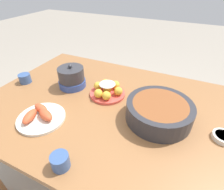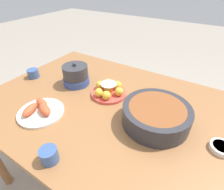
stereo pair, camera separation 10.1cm
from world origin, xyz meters
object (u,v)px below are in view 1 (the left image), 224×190
serving_bowl (159,110)px  cup_near (60,161)px  sauce_bowl (223,137)px  seafood_platter (40,116)px  cake_plate (107,90)px  cup_far (25,78)px  dining_table (117,118)px  warming_pot (72,77)px

serving_bowl → cup_near: 0.52m
sauce_bowl → seafood_platter: bearing=-163.6°
cake_plate → cup_far: size_ratio=2.80×
dining_table → cup_near: size_ratio=21.82×
cake_plate → sauce_bowl: (0.63, -0.09, -0.02)m
cup_far → dining_table: bearing=1.5°
dining_table → warming_pot: warming_pot is taller
seafood_platter → cup_far: (-0.36, 0.24, 0.01)m
cup_near → warming_pot: bearing=121.1°
cup_near → cup_far: 0.75m
cake_plate → seafood_platter: (-0.21, -0.34, -0.01)m
cake_plate → warming_pot: warming_pot is taller
cake_plate → cup_far: 0.58m
cup_near → warming_pot: (-0.31, 0.51, 0.03)m
seafood_platter → cup_near: 0.32m
sauce_bowl → warming_pot: size_ratio=0.54×
dining_table → seafood_platter: seafood_platter is taller
dining_table → cake_plate: (-0.10, 0.08, 0.12)m
cup_near → dining_table: bearing=83.4°
warming_pot → seafood_platter: bearing=-83.4°
cake_plate → sauce_bowl: size_ratio=2.28×
serving_bowl → seafood_platter: size_ratio=1.37×
sauce_bowl → cup_near: bearing=-143.9°
sauce_bowl → warming_pot: 0.89m
sauce_bowl → warming_pot: (-0.88, 0.09, 0.05)m
serving_bowl → cup_far: bearing=-178.6°
serving_bowl → sauce_bowl: 0.30m
sauce_bowl → warming_pot: warming_pot is taller
dining_table → cup_far: size_ratio=20.31×
dining_table → seafood_platter: bearing=-141.1°
warming_pot → serving_bowl: bearing=-7.2°
serving_bowl → seafood_platter: (-0.55, -0.26, -0.03)m
dining_table → serving_bowl: serving_bowl is taller
dining_table → cup_far: (-0.68, -0.02, 0.12)m
dining_table → seafood_platter: (-0.32, -0.26, 0.11)m
dining_table → cup_far: 0.69m
dining_table → sauce_bowl: (0.53, -0.01, 0.10)m
cup_far → warming_pot: bearing=16.7°
warming_pot → sauce_bowl: bearing=-5.5°
sauce_bowl → seafood_platter: (-0.84, -0.25, 0.01)m
dining_table → sauce_bowl: size_ratio=16.58×
serving_bowl → cup_near: size_ratio=4.63×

